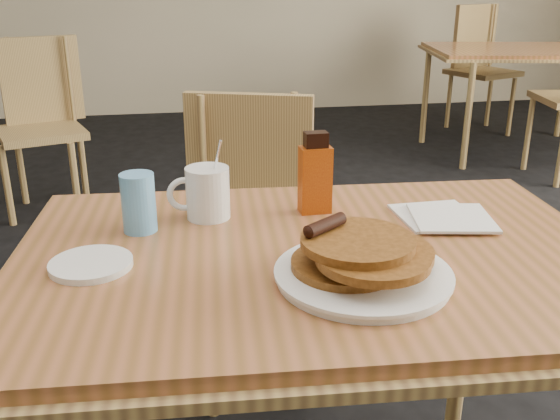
# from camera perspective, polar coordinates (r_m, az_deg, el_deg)

# --- Properties ---
(main_table) EXTENTS (1.22, 0.87, 0.75)m
(main_table) POSITION_cam_1_polar(r_m,az_deg,el_deg) (1.20, 3.22, -5.57)
(main_table) COLOR #A5613A
(main_table) RESTS_ON floor
(neighbor_table) EXTENTS (1.51, 1.16, 0.75)m
(neighbor_table) POSITION_cam_1_polar(r_m,az_deg,el_deg) (4.88, 21.65, 13.15)
(neighbor_table) COLOR #A5613A
(neighbor_table) RESTS_ON floor
(chair_main_far) EXTENTS (0.52, 0.53, 0.90)m
(chair_main_far) POSITION_cam_1_polar(r_m,az_deg,el_deg) (1.95, -2.41, -0.44)
(chair_main_far) COLOR tan
(chair_main_far) RESTS_ON floor
(chair_neighbor_far) EXTENTS (0.59, 0.60, 1.01)m
(chair_neighbor_far) POSITION_cam_1_polar(r_m,az_deg,el_deg) (5.52, 17.70, 13.22)
(chair_neighbor_far) COLOR tan
(chair_neighbor_far) RESTS_ON floor
(chair_wall_extra) EXTENTS (0.53, 0.54, 0.93)m
(chair_wall_extra) POSITION_cam_1_polar(r_m,az_deg,el_deg) (3.64, -20.96, 8.56)
(chair_wall_extra) COLOR tan
(chair_wall_extra) RESTS_ON floor
(pancake_plate) EXTENTS (0.30, 0.30, 0.10)m
(pancake_plate) POSITION_cam_1_polar(r_m,az_deg,el_deg) (1.06, 7.59, -4.91)
(pancake_plate) COLOR white
(pancake_plate) RESTS_ON main_table
(coffee_mug) EXTENTS (0.13, 0.09, 0.17)m
(coffee_mug) POSITION_cam_1_polar(r_m,az_deg,el_deg) (1.32, -6.76, 1.64)
(coffee_mug) COLOR white
(coffee_mug) RESTS_ON main_table
(syrup_bottle) EXTENTS (0.07, 0.05, 0.18)m
(syrup_bottle) POSITION_cam_1_polar(r_m,az_deg,el_deg) (1.34, 3.23, 3.16)
(syrup_bottle) COLOR maroon
(syrup_bottle) RESTS_ON main_table
(napkin_stack) EXTENTS (0.20, 0.21, 0.01)m
(napkin_stack) POSITION_cam_1_polar(r_m,az_deg,el_deg) (1.37, 14.76, -0.61)
(napkin_stack) COLOR white
(napkin_stack) RESTS_ON main_table
(blue_tumbler) EXTENTS (0.08, 0.08, 0.12)m
(blue_tumbler) POSITION_cam_1_polar(r_m,az_deg,el_deg) (1.28, -12.81, 0.65)
(blue_tumbler) COLOR #60A7E2
(blue_tumbler) RESTS_ON main_table
(side_saucer) EXTENTS (0.19, 0.19, 0.01)m
(side_saucer) POSITION_cam_1_polar(r_m,az_deg,el_deg) (1.16, -16.90, -4.76)
(side_saucer) COLOR white
(side_saucer) RESTS_ON main_table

